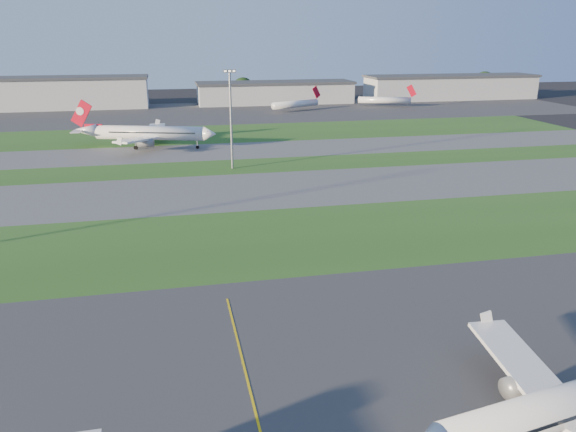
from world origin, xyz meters
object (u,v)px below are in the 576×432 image
object	(u,v)px
light_mast_centre	(231,113)
airliner_taxiing	(149,133)
mini_jet_near	(296,104)
mini_jet_far	(385,100)

from	to	relation	value
light_mast_centre	airliner_taxiing	bearing A→B (deg)	122.94
airliner_taxiing	mini_jet_near	bearing A→B (deg)	-112.18
mini_jet_far	light_mast_centre	world-z (taller)	light_mast_centre
mini_jet_near	mini_jet_far	world-z (taller)	same
mini_jet_near	mini_jet_far	xyz separation A→B (m)	(47.27, 6.76, 0.00)
mini_jet_far	light_mast_centre	bearing A→B (deg)	-106.85
mini_jet_far	mini_jet_near	bearing A→B (deg)	-151.78
mini_jet_near	mini_jet_far	bearing A→B (deg)	-17.75
mini_jet_far	light_mast_centre	distance (m)	151.41
mini_jet_far	airliner_taxiing	bearing A→B (deg)	-122.47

